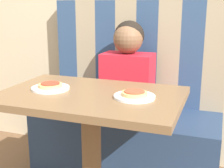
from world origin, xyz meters
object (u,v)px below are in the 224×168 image
plate_right (134,97)px  pizza_left (50,85)px  person (128,67)px  plate_left (51,88)px  pizza_right (135,93)px

plate_right → pizza_left: bearing=180.0°
person → pizza_left: person is taller
plate_left → pizza_right: size_ratio=1.58×
plate_right → pizza_right: size_ratio=1.58×
person → pizza_right: person is taller
plate_right → person: bearing=109.6°
plate_right → pizza_left: size_ratio=1.58×
plate_left → plate_right: size_ratio=1.00×
pizza_left → pizza_right: 0.45m
person → plate_left: (-0.22, -0.63, -0.01)m
pizza_right → plate_right: bearing=180.0°
person → plate_left: bearing=-109.6°
plate_left → pizza_right: (0.45, 0.00, 0.02)m
person → pizza_right: (0.22, -0.63, 0.01)m
plate_left → plate_right: (0.45, 0.00, 0.00)m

